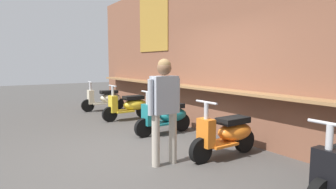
% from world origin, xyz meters
% --- Properties ---
extents(ground_plane, '(35.57, 35.57, 0.00)m').
position_xyz_m(ground_plane, '(0.00, 0.00, 0.00)').
color(ground_plane, '#474442').
extents(market_stall_facade, '(12.70, 0.61, 3.69)m').
position_xyz_m(market_stall_facade, '(-0.00, 2.02, 1.84)').
color(market_stall_facade, brown).
rests_on(market_stall_facade, ground_plane).
extents(scooter_cream, '(0.50, 1.40, 0.97)m').
position_xyz_m(scooter_cream, '(-4.62, 1.08, 0.39)').
color(scooter_cream, beige).
rests_on(scooter_cream, ground_plane).
extents(scooter_yellow, '(0.46, 1.40, 0.97)m').
position_xyz_m(scooter_yellow, '(-2.82, 1.08, 0.39)').
color(scooter_yellow, gold).
rests_on(scooter_yellow, ground_plane).
extents(scooter_teal, '(0.46, 1.40, 0.97)m').
position_xyz_m(scooter_teal, '(-0.96, 1.08, 0.39)').
color(scooter_teal, '#197075').
rests_on(scooter_teal, ground_plane).
extents(scooter_orange, '(0.46, 1.40, 0.97)m').
position_xyz_m(scooter_orange, '(0.89, 1.08, 0.39)').
color(scooter_orange, orange).
rests_on(scooter_orange, ground_plane).
extents(shopper_browsing, '(0.22, 0.56, 1.62)m').
position_xyz_m(shopper_browsing, '(0.64, 0.00, 0.99)').
color(shopper_browsing, '#ADA393').
rests_on(shopper_browsing, ground_plane).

